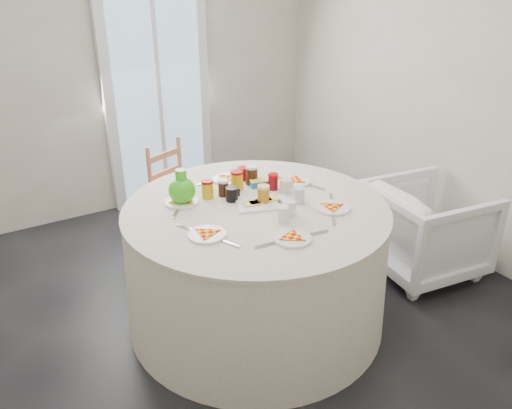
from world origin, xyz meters
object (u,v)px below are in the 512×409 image
table (256,265)px  green_pitcher (182,191)px  wooden_chair (181,192)px  armchair (426,223)px

table → green_pitcher: size_ratio=7.80×
wooden_chair → green_pitcher: size_ratio=4.11×
wooden_chair → armchair: 1.89m
armchair → table: bearing=90.2°
wooden_chair → armchair: (1.36, -1.30, -0.08)m
table → armchair: (1.35, -0.19, 0.02)m
table → green_pitcher: 0.67m
table → green_pitcher: green_pitcher is taller
table → wooden_chair: size_ratio=1.90×
table → green_pitcher: (-0.35, 0.27, 0.49)m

